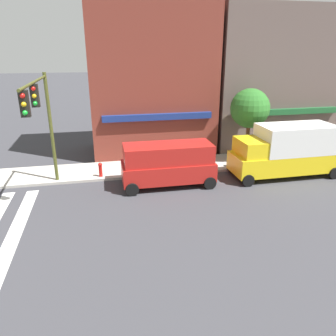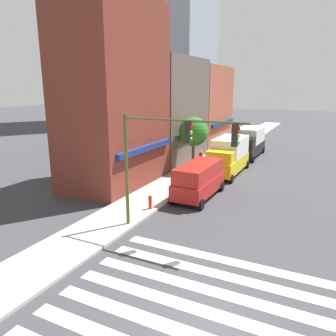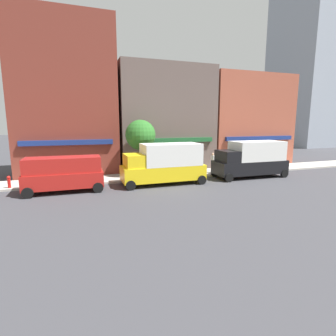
{
  "view_description": "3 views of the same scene",
  "coord_description": "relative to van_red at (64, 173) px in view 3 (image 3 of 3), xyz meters",
  "views": [
    {
      "loc": [
        7.87,
        -11.72,
        7.14
      ],
      "look_at": [
        11.35,
        4.7,
        1.0
      ],
      "focal_mm": 35.0,
      "sensor_mm": 36.0,
      "label": 1
    },
    {
      "loc": [
        -8.46,
        -2.79,
        7.37
      ],
      "look_at": [
        5.3,
        4.0,
        3.5
      ],
      "focal_mm": 35.0,
      "sensor_mm": 36.0,
      "label": 2
    },
    {
      "loc": [
        12.35,
        -13.73,
        4.58
      ],
      "look_at": [
        18.69,
        4.7,
        1.2
      ],
      "focal_mm": 28.0,
      "sensor_mm": 36.0,
      "label": 3
    }
  ],
  "objects": [
    {
      "name": "pedestrian_white_shirt",
      "position": [
        12.33,
        2.22,
        -0.21
      ],
      "size": [
        0.32,
        0.32,
        1.77
      ],
      "rotation": [
        0.0,
        0.0,
        4.9
      ],
      "color": "#23232D",
      "rests_on": "sidewalk_left"
    },
    {
      "name": "box_truck_black",
      "position": [
        14.76,
        0.0,
        0.3
      ],
      "size": [
        6.23,
        2.42,
        3.04
      ],
      "rotation": [
        0.0,
        0.0,
        -0.02
      ],
      "color": "black",
      "rests_on": "ground_plane"
    },
    {
      "name": "box_truck_yellow",
      "position": [
        7.04,
        0.0,
        0.3
      ],
      "size": [
        6.21,
        2.42,
        3.04
      ],
      "rotation": [
        0.0,
        0.0,
        0.01
      ],
      "color": "yellow",
      "rests_on": "ground_plane"
    },
    {
      "name": "pedestrian_red_jacket",
      "position": [
        6.26,
        2.22,
        -0.21
      ],
      "size": [
        0.32,
        0.32,
        1.77
      ],
      "rotation": [
        0.0,
        0.0,
        5.41
      ],
      "color": "#23232D",
      "rests_on": "sidewalk_left"
    },
    {
      "name": "storefront_row",
      "position": [
        8.74,
        6.8,
        4.29
      ],
      "size": [
        27.42,
        5.3,
        13.36
      ],
      "color": "maroon",
      "rests_on": "ground_plane"
    },
    {
      "name": "street_tree",
      "position": [
        5.9,
        2.8,
        2.28
      ],
      "size": [
        2.48,
        2.48,
        4.67
      ],
      "color": "brown",
      "rests_on": "sidewalk_left"
    },
    {
      "name": "van_red",
      "position": [
        0.0,
        0.0,
        0.0
      ],
      "size": [
        5.02,
        2.22,
        2.34
      ],
      "rotation": [
        0.0,
        0.0,
        -0.01
      ],
      "color": "#B21E19",
      "rests_on": "ground_plane"
    },
    {
      "name": "pedestrian_green_top",
      "position": [
        10.84,
        2.36,
        -0.21
      ],
      "size": [
        0.32,
        0.32,
        1.77
      ],
      "rotation": [
        0.0,
        0.0,
        2.35
      ],
      "color": "#23232D",
      "rests_on": "sidewalk_left"
    },
    {
      "name": "fire_hydrant",
      "position": [
        -3.63,
        1.7,
        -0.67
      ],
      "size": [
        0.24,
        0.24,
        0.84
      ],
      "color": "red",
      "rests_on": "sidewalk_left"
    }
  ]
}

